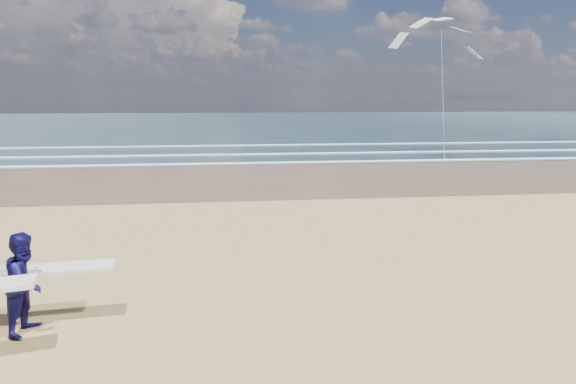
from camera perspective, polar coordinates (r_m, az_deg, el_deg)
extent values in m
cube|color=#4F3B2A|center=(30.17, 27.48, 2.11)|extent=(220.00, 12.00, 0.01)
cube|color=#1B343D|center=(80.50, 5.20, 7.76)|extent=(220.00, 100.00, 0.02)
cube|color=white|center=(34.18, 22.97, 3.39)|extent=(220.00, 0.50, 0.05)
cube|color=white|center=(38.30, 19.48, 4.30)|extent=(220.00, 0.50, 0.05)
cube|color=white|center=(44.18, 15.73, 5.25)|extent=(220.00, 0.50, 0.05)
imported|color=#0C0A3D|center=(9.41, -27.06, -8.94)|extent=(0.80, 0.93, 1.67)
cube|color=silver|center=(9.63, -25.28, -7.78)|extent=(2.25, 0.77, 0.07)
cube|color=slate|center=(33.31, 17.00, 3.60)|extent=(0.12, 0.12, 0.10)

